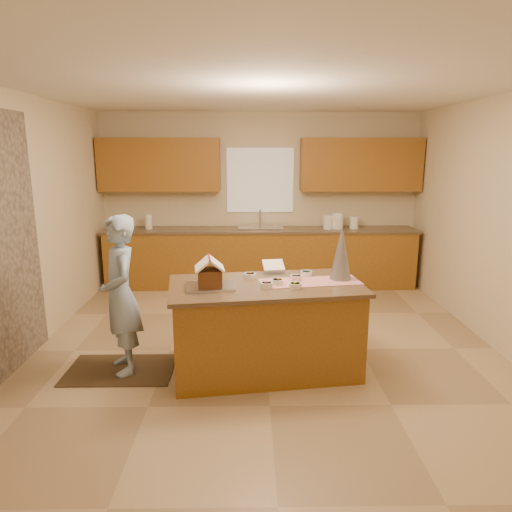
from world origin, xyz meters
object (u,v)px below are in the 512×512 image
Objects in this scene: island_base at (265,330)px; boy at (121,295)px; tinsel_tree at (341,253)px; gingerbread_house at (210,275)px.

boy reaches higher than island_base.
island_base is at bearing 64.78° from boy.
tinsel_tree is (0.74, 0.15, 0.73)m from island_base.
gingerbread_house is at bearing -174.81° from island_base.
boy is (-1.38, 0.01, 0.35)m from island_base.
boy is at bearing 171.46° from gingerbread_house.
tinsel_tree is 0.35× the size of boy.
gingerbread_house is at bearing 56.58° from boy.
gingerbread_house is (-1.25, -0.27, -0.14)m from tinsel_tree.
tinsel_tree is 1.29m from gingerbread_house.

